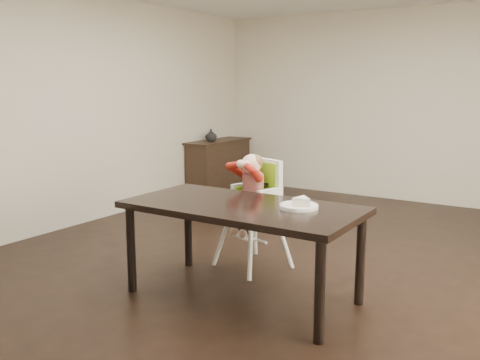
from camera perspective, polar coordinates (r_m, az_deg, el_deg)
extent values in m
plane|color=black|center=(4.85, 6.76, -9.81)|extent=(7.00, 7.00, 0.00)
cube|color=beige|center=(7.87, 18.27, 7.50)|extent=(6.00, 0.02, 2.70)
cube|color=beige|center=(6.45, -17.87, 7.03)|extent=(0.02, 7.00, 2.70)
cube|color=black|center=(4.09, 0.24, -2.95)|extent=(1.80, 0.90, 0.05)
cylinder|color=black|center=(4.40, -11.54, -7.27)|extent=(0.07, 0.07, 0.70)
cylinder|color=black|center=(3.52, 8.50, -11.70)|extent=(0.07, 0.07, 0.70)
cylinder|color=black|center=(4.93, -5.55, -5.18)|extent=(0.07, 0.07, 0.70)
cylinder|color=black|center=(4.16, 12.72, -8.32)|extent=(0.07, 0.07, 0.70)
cylinder|color=white|center=(4.93, -1.88, -6.04)|extent=(0.05, 0.05, 0.55)
cylinder|color=white|center=(4.63, 1.11, -7.10)|extent=(0.05, 0.05, 0.55)
cylinder|color=white|center=(5.17, 1.63, -5.26)|extent=(0.05, 0.05, 0.55)
cylinder|color=white|center=(4.89, 4.67, -6.21)|extent=(0.05, 0.05, 0.55)
cube|color=white|center=(4.83, 1.39, -2.98)|extent=(0.49, 0.46, 0.05)
cube|color=#73B617|center=(4.82, 1.40, -2.58)|extent=(0.39, 0.38, 0.03)
cube|color=white|center=(4.88, 2.77, -0.12)|extent=(0.39, 0.17, 0.42)
cube|color=#73B617|center=(4.86, 2.51, -0.27)|extent=(0.33, 0.12, 0.38)
cube|color=black|center=(4.86, 1.36, -0.27)|extent=(0.08, 0.18, 0.02)
cube|color=black|center=(4.77, 2.36, -0.48)|extent=(0.08, 0.18, 0.02)
cylinder|color=#B52114|center=(4.79, 1.40, -0.85)|extent=(0.29, 0.29, 0.27)
sphere|color=beige|center=(4.74, 1.23, 1.70)|extent=(0.22, 0.22, 0.18)
ellipsoid|color=brown|center=(4.75, 1.46, 1.97)|extent=(0.23, 0.22, 0.14)
sphere|color=beige|center=(4.71, 0.09, 1.70)|extent=(0.10, 0.10, 0.08)
sphere|color=beige|center=(4.65, 0.63, 1.60)|extent=(0.10, 0.10, 0.08)
cylinder|color=white|center=(3.98, 6.29, -2.85)|extent=(0.32, 0.32, 0.02)
torus|color=white|center=(3.98, 6.29, -2.68)|extent=(0.32, 0.32, 0.01)
cube|color=black|center=(8.39, -2.30, 1.48)|extent=(0.40, 1.20, 0.76)
cube|color=black|center=(8.34, -2.32, 4.16)|extent=(0.44, 1.26, 0.03)
imported|color=#99999E|center=(8.17, -3.11, 4.77)|extent=(0.23, 0.24, 0.18)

